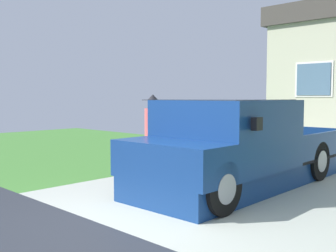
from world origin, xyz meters
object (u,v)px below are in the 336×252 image
at_px(pickup_truck, 233,148).
at_px(handbag, 148,176).
at_px(person_with_hat, 153,131).
at_px(wheeled_trash_bin, 245,130).

bearing_deg(pickup_truck, handbag, 24.60).
bearing_deg(person_with_hat, wheeled_trash_bin, 112.33).
height_order(person_with_hat, wheeled_trash_bin, person_with_hat).
distance_m(person_with_hat, wheeled_trash_bin, 6.33).
xyz_separation_m(person_with_hat, handbag, (0.08, -0.21, -0.91)).
bearing_deg(person_with_hat, handbag, -62.53).
height_order(handbag, wheeled_trash_bin, wheeled_trash_bin).
distance_m(pickup_truck, handbag, 1.83).
height_order(pickup_truck, wheeled_trash_bin, pickup_truck).
relative_size(person_with_hat, handbag, 4.62).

